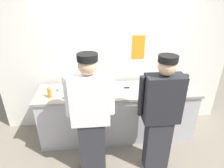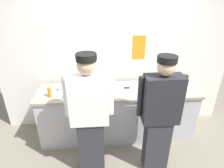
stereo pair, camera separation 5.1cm
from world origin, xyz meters
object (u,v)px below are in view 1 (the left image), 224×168
at_px(chef_center, 161,114).
at_px(plate_stack_front, 116,87).
at_px(ramekin_green_sauce, 67,97).
at_px(mixing_bowl_steel, 99,88).
at_px(squeeze_bottle_primary, 49,92).
at_px(chef_near_left, 91,115).
at_px(chefs_knife, 131,88).
at_px(ramekin_yellow_sauce, 61,89).
at_px(deli_cup, 78,84).
at_px(sheet_tray, 175,86).
at_px(plate_stack_rear, 150,90).

bearing_deg(chef_center, plate_stack_front, 123.35).
relative_size(chef_center, ramekin_green_sauce, 17.16).
bearing_deg(chef_center, mixing_bowl_steel, 137.63).
bearing_deg(squeeze_bottle_primary, chef_center, -21.10).
relative_size(chef_near_left, squeeze_bottle_primary, 9.77).
bearing_deg(chef_near_left, mixing_bowl_steel, 78.86).
xyz_separation_m(plate_stack_front, chefs_knife, (0.25, 0.01, -0.03)).
bearing_deg(ramekin_yellow_sauce, plate_stack_front, -2.94).
height_order(squeeze_bottle_primary, deli_cup, squeeze_bottle_primary).
height_order(chef_center, squeeze_bottle_primary, chef_center).
xyz_separation_m(chef_center, deli_cup, (-1.14, 0.92, 0.04)).
distance_m(plate_stack_front, deli_cup, 0.65).
bearing_deg(ramekin_green_sauce, sheet_tray, 6.89).
xyz_separation_m(sheet_tray, squeeze_bottle_primary, (-2.05, -0.15, 0.07)).
relative_size(plate_stack_front, chefs_knife, 0.71).
distance_m(plate_stack_front, ramekin_yellow_sauce, 0.91).
height_order(plate_stack_front, sheet_tray, plate_stack_front).
xyz_separation_m(chef_near_left, deli_cup, (-0.22, 0.89, 0.02)).
height_order(plate_stack_rear, mixing_bowl_steel, mixing_bowl_steel).
bearing_deg(sheet_tray, chef_near_left, -153.03).
distance_m(chef_near_left, plate_stack_rear, 1.12).
bearing_deg(mixing_bowl_steel, chef_near_left, -101.14).
height_order(chef_near_left, sheet_tray, chef_near_left).
bearing_deg(chef_near_left, ramekin_green_sauce, 125.50).
xyz_separation_m(chef_near_left, plate_stack_rear, (0.95, 0.59, 0.02)).
bearing_deg(mixing_bowl_steel, sheet_tray, 1.49).
bearing_deg(mixing_bowl_steel, deli_cup, 150.51).
bearing_deg(ramekin_yellow_sauce, chef_center, -30.00).
bearing_deg(chefs_knife, ramekin_green_sauce, -166.39).
height_order(deli_cup, chefs_knife, deli_cup).
bearing_deg(chef_near_left, deli_cup, 103.84).
bearing_deg(ramekin_yellow_sauce, deli_cup, 19.32).
xyz_separation_m(plate_stack_rear, chefs_knife, (-0.28, 0.17, -0.04)).
distance_m(chef_near_left, chef_center, 0.92).
xyz_separation_m(chef_near_left, chefs_knife, (0.67, 0.76, -0.02)).
relative_size(mixing_bowl_steel, chefs_knife, 1.15).
bearing_deg(deli_cup, plate_stack_front, -12.89).
distance_m(sheet_tray, squeeze_bottle_primary, 2.06).
relative_size(chef_near_left, sheet_tray, 4.25).
height_order(chef_near_left, chefs_knife, chef_near_left).
xyz_separation_m(ramekin_yellow_sauce, deli_cup, (0.28, 0.10, 0.02)).
bearing_deg(plate_stack_rear, ramekin_green_sauce, -176.43).
xyz_separation_m(chef_near_left, ramekin_green_sauce, (-0.36, 0.51, 0.00)).
bearing_deg(plate_stack_rear, chefs_knife, 149.11).
height_order(chef_near_left, ramekin_yellow_sauce, chef_near_left).
bearing_deg(sheet_tray, chefs_knife, 177.45).
bearing_deg(chefs_knife, deli_cup, 171.42).
height_order(chef_center, ramekin_yellow_sauce, chef_center).
distance_m(chef_center, ramekin_green_sauce, 1.39).
bearing_deg(plate_stack_front, squeeze_bottle_primary, -170.33).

